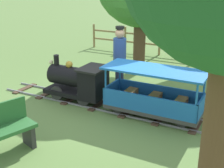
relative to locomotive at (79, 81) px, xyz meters
name	(u,v)px	position (x,y,z in m)	size (l,w,h in m)	color
ground_plane	(117,109)	(0.00, -0.95, -0.48)	(60.00, 60.00, 0.00)	#608442
track	(113,107)	(0.00, -0.86, -0.47)	(0.74, 5.70, 0.04)	gray
locomotive	(79,81)	(0.00, 0.00, 0.00)	(0.70, 1.45, 0.97)	black
passenger_car	(153,97)	(0.00, -1.76, -0.06)	(0.80, 2.00, 0.97)	#3F3F3F
conductor_person	(120,55)	(0.84, -0.59, 0.47)	(0.30, 0.30, 1.62)	#282D47
fence_section	(178,44)	(4.82, -0.86, 0.00)	(0.08, 6.78, 0.90)	#93754C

